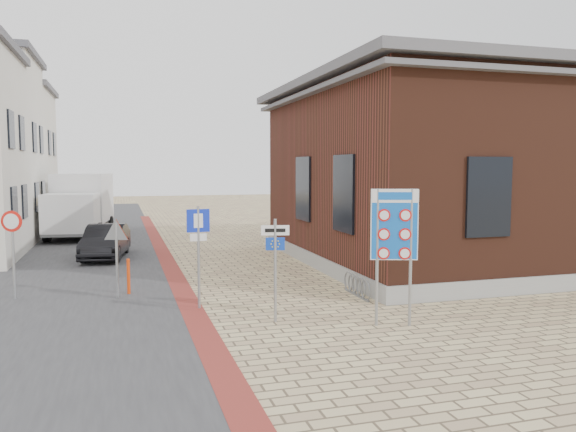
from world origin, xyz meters
TOP-DOWN VIEW (x-y plane):
  - ground at (0.00, 0.00)m, footprint 120.00×120.00m
  - road_strip at (-5.50, 15.00)m, footprint 7.00×60.00m
  - curb_strip at (-2.00, 10.00)m, footprint 0.60×40.00m
  - brick_building at (8.99, 7.00)m, footprint 13.00×13.00m
  - bike_rack at (2.65, 2.20)m, footprint 0.08×1.80m
  - sedan at (-4.27, 11.11)m, footprint 1.99×4.22m
  - box_truck at (-5.66, 18.75)m, footprint 3.25×6.49m
  - border_sign at (2.24, -0.77)m, footprint 1.03×0.38m
  - essen_sign at (-0.25, 0.30)m, footprint 0.65×0.19m
  - parking_sign at (-1.80, 2.00)m, footprint 0.58×0.09m
  - yield_sign at (-3.80, 3.84)m, footprint 0.74×0.33m
  - speed_sign at (-6.50, 4.50)m, footprint 0.56×0.20m
  - bollard at (-3.50, 4.23)m, footprint 0.12×0.12m

SIDE VIEW (x-z plane):
  - ground at x=0.00m, z-range 0.00..0.00m
  - road_strip at x=-5.50m, z-range 0.00..0.02m
  - curb_strip at x=-2.00m, z-range 0.00..0.03m
  - bike_rack at x=2.65m, z-range -0.04..0.56m
  - bollard at x=-3.50m, z-range 0.00..1.03m
  - sedan at x=-4.27m, z-range 0.00..1.34m
  - essen_sign at x=-0.25m, z-range 0.39..2.82m
  - yield_sign at x=-3.80m, z-range 0.55..2.71m
  - speed_sign at x=-6.50m, z-range 0.42..2.86m
  - box_truck at x=-5.66m, z-range 0.05..3.31m
  - parking_sign at x=-1.80m, z-range 0.49..3.13m
  - border_sign at x=2.24m, z-range 0.70..3.83m
  - brick_building at x=8.99m, z-range 0.09..6.89m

